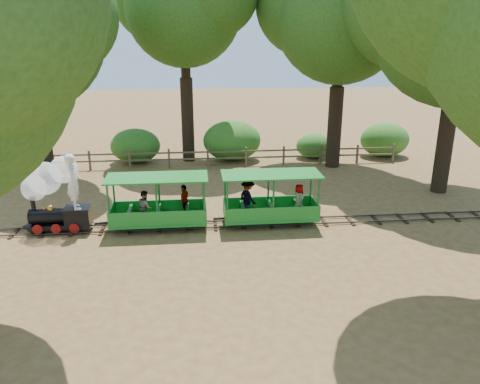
{
  "coord_description": "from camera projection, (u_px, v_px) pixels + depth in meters",
  "views": [
    {
      "loc": [
        -1.64,
        -15.63,
        6.59
      ],
      "look_at": [
        -0.06,
        0.5,
        1.1
      ],
      "focal_mm": 35.0,
      "sensor_mm": 36.0,
      "label": 1
    }
  ],
  "objects": [
    {
      "name": "oak_e",
      "position": [
        462.0,
        7.0,
        18.31
      ],
      "size": [
        8.95,
        7.88,
        10.81
      ],
      "color": "#2D2116",
      "rests_on": "ground"
    },
    {
      "name": "shrub_mid_e",
      "position": [
        314.0,
        146.0,
        26.0
      ],
      "size": [
        1.99,
        1.53,
        1.38
      ],
      "primitive_type": "ellipsoid",
      "color": "#2D6B1E",
      "rests_on": "ground"
    },
    {
      "name": "carriage_front",
      "position": [
        160.0,
        208.0,
        16.47
      ],
      "size": [
        3.51,
        1.43,
        1.82
      ],
      "color": "#1C8125",
      "rests_on": "track"
    },
    {
      "name": "ground",
      "position": [
        243.0,
        225.0,
        17.0
      ],
      "size": [
        90.0,
        90.0,
        0.0
      ],
      "primitive_type": "plane",
      "color": "olive",
      "rests_on": "ground"
    },
    {
      "name": "oak_nc",
      "position": [
        183.0,
        1.0,
        23.23
      ],
      "size": [
        7.36,
        6.48,
        10.79
      ],
      "color": "#2D2116",
      "rests_on": "ground"
    },
    {
      "name": "shrub_east",
      "position": [
        385.0,
        140.0,
        26.29
      ],
      "size": [
        2.75,
        2.12,
        1.9
      ],
      "primitive_type": "ellipsoid",
      "color": "#2D6B1E",
      "rests_on": "ground"
    },
    {
      "name": "oak_ne",
      "position": [
        341.0,
        9.0,
        22.18
      ],
      "size": [
        8.02,
        7.06,
        10.6
      ],
      "color": "#2D2116",
      "rests_on": "ground"
    },
    {
      "name": "oak_nw",
      "position": [
        28.0,
        27.0,
        19.74
      ],
      "size": [
        7.9,
        6.95,
        9.71
      ],
      "color": "#2D2116",
      "rests_on": "ground"
    },
    {
      "name": "shrub_mid_w",
      "position": [
        232.0,
        141.0,
        25.45
      ],
      "size": [
        3.15,
        2.42,
        2.18
      ],
      "primitive_type": "ellipsoid",
      "color": "#2D6B1E",
      "rests_on": "ground"
    },
    {
      "name": "track",
      "position": [
        243.0,
        223.0,
        16.97
      ],
      "size": [
        22.0,
        1.0,
        0.1
      ],
      "color": "#3F3D3A",
      "rests_on": "ground"
    },
    {
      "name": "locomotive",
      "position": [
        54.0,
        189.0,
        15.93
      ],
      "size": [
        2.39,
        1.17,
        2.88
      ],
      "color": "black",
      "rests_on": "ground"
    },
    {
      "name": "fence",
      "position": [
        227.0,
        156.0,
        24.35
      ],
      "size": [
        18.1,
        0.1,
        1.0
      ],
      "color": "brown",
      "rests_on": "ground"
    },
    {
      "name": "carriage_rear",
      "position": [
        267.0,
        203.0,
        16.83
      ],
      "size": [
        3.51,
        1.43,
        1.82
      ],
      "color": "#1C8125",
      "rests_on": "track"
    },
    {
      "name": "shrub_west",
      "position": [
        135.0,
        146.0,
        25.02
      ],
      "size": [
        2.65,
        2.04,
        1.84
      ],
      "primitive_type": "ellipsoid",
      "color": "#2D6B1E",
      "rests_on": "ground"
    }
  ]
}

